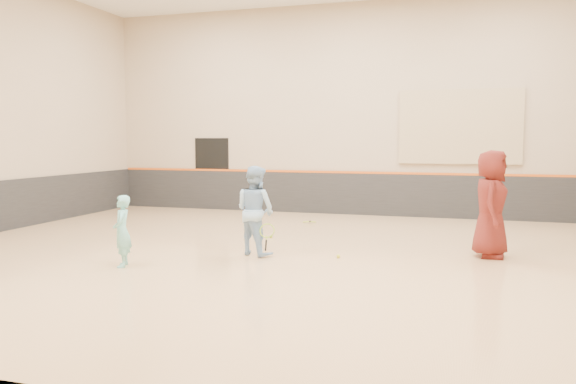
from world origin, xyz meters
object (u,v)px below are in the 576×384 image
(instructor, at_px, (255,210))
(young_man, at_px, (491,204))
(spare_racket, at_px, (309,219))
(girl, at_px, (122,231))

(instructor, distance_m, young_man, 4.34)
(spare_racket, bearing_deg, instructor, -89.32)
(girl, height_order, young_man, young_man)
(girl, xyz_separation_m, spare_racket, (1.77, 5.83, -0.52))
(girl, height_order, instructor, instructor)
(spare_racket, bearing_deg, girl, -106.89)
(instructor, xyz_separation_m, young_man, (4.22, 1.04, 0.15))
(girl, xyz_separation_m, young_man, (6.04, 2.64, 0.37))
(spare_racket, bearing_deg, young_man, -36.75)
(instructor, height_order, spare_racket, instructor)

